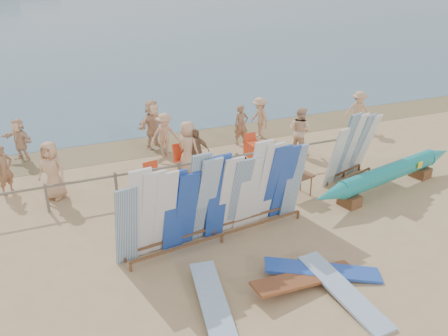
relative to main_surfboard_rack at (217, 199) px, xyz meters
name	(u,v)px	position (x,y,z in m)	size (l,w,h in m)	color
ground	(214,234)	(-0.01, 0.25, -1.19)	(160.00, 160.00, 0.00)	tan
wet_sand_strip	(148,144)	(-0.01, 7.45, -1.19)	(40.00, 2.60, 0.01)	olive
fence	(179,170)	(-0.01, 3.25, -0.56)	(12.08, 0.08, 0.90)	#6E6453
main_surfboard_rack	(217,199)	(0.00, 0.00, 0.00)	(5.37, 1.28, 2.67)	brown
side_surfboard_rack	(352,149)	(5.38, 1.69, -0.08)	(2.21, 1.27, 2.46)	brown
outrigger_canoe	(389,174)	(6.03, 0.57, -0.60)	(6.40, 1.92, 0.92)	brown
vendor_table	(298,185)	(3.19, 1.31, -0.80)	(0.98, 0.79, 1.15)	brown
flat_board_d	(322,276)	(1.67, -2.40, -1.19)	(0.56, 2.70, 0.07)	#2348B0
flat_board_c	(306,285)	(1.15, -2.54, -1.19)	(0.56, 2.70, 0.07)	brown
flat_board_a	(214,310)	(-1.10, -2.53, -1.19)	(0.56, 2.70, 0.07)	#81A6CF
flat_board_b	(342,296)	(1.69, -3.18, -1.19)	(0.56, 2.70, 0.07)	#81A6CF
beach_chair_left	(154,179)	(-0.73, 3.72, -0.96)	(0.59, 0.60, 0.79)	red
beach_chair_right	(184,163)	(0.55, 4.53, -0.92)	(0.64, 0.66, 0.93)	red
stroller	(253,153)	(3.03, 4.12, -0.76)	(0.55, 0.79, 1.07)	red
beachgoer_8	(300,130)	(5.05, 4.38, -0.29)	(0.88, 0.42, 1.80)	beige
beachgoer_9	(260,118)	(4.41, 6.44, -0.34)	(1.10, 0.45, 1.70)	tan
beachgoer_0	(52,170)	(-3.74, 4.10, -0.27)	(0.90, 0.43, 1.84)	tan
beachgoer_1	(5,170)	(-5.09, 4.98, -0.39)	(0.58, 0.32, 1.60)	#8C6042
beachgoer_11	(19,139)	(-4.62, 7.71, -0.41)	(1.45, 0.47, 1.56)	beige
beachgoer_extra_0	(358,111)	(8.68, 5.66, -0.33)	(1.10, 0.46, 1.71)	tan
beachgoer_7	(241,125)	(3.42, 6.05, -0.39)	(0.58, 0.32, 1.60)	#8C6042
beachgoer_4	(196,151)	(0.88, 4.18, -0.40)	(0.93, 0.40, 1.58)	#8C6042
beachgoer_3	(165,135)	(0.32, 6.01, -0.35)	(1.08, 0.44, 1.67)	tan
beachgoer_5	(153,124)	(0.16, 7.07, -0.24)	(1.76, 0.57, 1.90)	beige
beachgoer_6	(188,147)	(0.66, 4.32, -0.27)	(0.90, 0.43, 1.84)	tan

